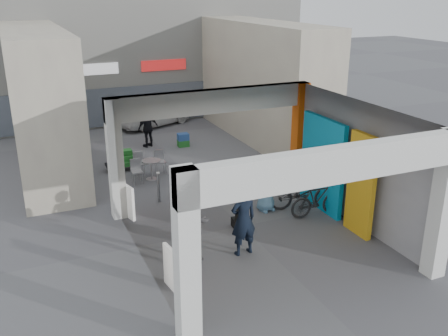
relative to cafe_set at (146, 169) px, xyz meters
name	(u,v)px	position (x,y,z in m)	size (l,w,h in m)	color
ground	(242,226)	(1.42, -4.82, -0.29)	(90.00, 90.00, 0.00)	#535357
arcade_canopy	(276,154)	(1.96, -5.64, 2.01)	(6.40, 6.45, 6.40)	silver
far_building	(122,37)	(1.42, 9.18, 3.70)	(18.00, 4.08, 8.00)	silver
plaza_bldg_left	(40,100)	(-3.08, 2.68, 2.21)	(2.00, 9.00, 5.00)	#BDB69D
plaza_bldg_right	(262,82)	(5.92, 2.68, 2.21)	(2.00, 9.00, 5.00)	#BDB69D
bollard_left	(159,187)	(-0.22, -2.26, 0.19)	(0.09, 0.09, 0.96)	gray
bollard_center	(205,181)	(1.29, -2.32, 0.20)	(0.09, 0.09, 0.98)	gray
bollard_right	(254,176)	(3.00, -2.45, 0.13)	(0.09, 0.09, 0.85)	gray
advert_board_near	(170,267)	(-1.32, -6.92, 0.21)	(0.16, 0.56, 1.00)	white
advert_board_far	(129,202)	(-1.32, -3.04, 0.21)	(0.21, 0.55, 1.00)	white
cafe_set	(146,169)	(0.00, 0.00, 0.00)	(1.38, 1.11, 0.83)	#A8A7AD
produce_stand	(121,163)	(-0.67, 1.08, -0.01)	(1.07, 0.58, 0.71)	black
crate_stack	(183,140)	(2.37, 2.93, -0.01)	(0.46, 0.37, 0.56)	#185621
border_collie	(239,219)	(1.28, -4.92, -0.01)	(0.27, 0.52, 0.72)	black
man_with_dog	(243,219)	(0.80, -6.19, 0.65)	(0.69, 0.45, 1.88)	black
man_back_turned	(193,228)	(-0.50, -6.15, 0.65)	(0.92, 0.71, 1.89)	#424144
man_elderly	(267,186)	(2.56, -4.14, 0.48)	(0.76, 0.49, 1.55)	#5E91B7
man_crates	(148,128)	(1.03, 3.48, 0.53)	(0.97, 0.40, 1.65)	black
bicycle_front	(303,192)	(3.60, -4.49, 0.25)	(0.73, 2.08, 1.09)	black
bicycle_rear	(317,200)	(3.72, -5.06, 0.22)	(0.48, 1.70, 1.02)	black
white_van	(154,113)	(2.18, 6.68, 0.34)	(1.49, 3.71, 1.26)	silver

